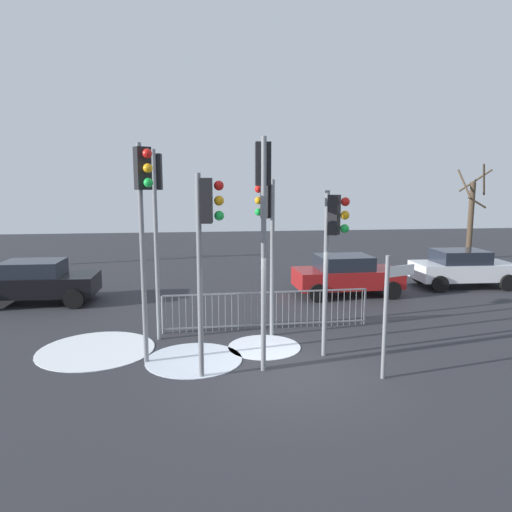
% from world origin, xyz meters
% --- Properties ---
extents(ground_plane, '(60.00, 60.00, 0.00)m').
position_xyz_m(ground_plane, '(0.00, 0.00, 0.00)').
color(ground_plane, '#2D2D33').
extents(traffic_light_rear_left, '(0.35, 0.57, 4.89)m').
position_xyz_m(traffic_light_rear_left, '(-2.92, 2.69, 3.57)').
color(traffic_light_rear_left, slate).
rests_on(traffic_light_rear_left, ground).
extents(traffic_light_foreground_right, '(0.51, 0.43, 3.90)m').
position_xyz_m(traffic_light_foreground_right, '(1.17, 0.82, 2.86)').
color(traffic_light_foreground_right, slate).
rests_on(traffic_light_foreground_right, ground).
extents(traffic_light_rear_right, '(0.33, 0.57, 5.00)m').
position_xyz_m(traffic_light_rear_right, '(-0.51, 0.32, 3.65)').
color(traffic_light_rear_right, slate).
rests_on(traffic_light_rear_right, ground).
extents(traffic_light_mid_right, '(0.42, 0.51, 4.92)m').
position_xyz_m(traffic_light_mid_right, '(-3.03, 0.87, 3.59)').
color(traffic_light_mid_right, slate).
rests_on(traffic_light_mid_right, ground).
extents(traffic_light_mid_left, '(0.49, 0.44, 4.16)m').
position_xyz_m(traffic_light_mid_left, '(-0.07, 2.60, 3.05)').
color(traffic_light_mid_left, slate).
rests_on(traffic_light_mid_left, ground).
extents(traffic_light_foreground_left, '(0.57, 0.34, 4.26)m').
position_xyz_m(traffic_light_foreground_left, '(-1.72, -0.01, 3.12)').
color(traffic_light_foreground_left, slate).
rests_on(traffic_light_foreground_left, ground).
extents(direction_sign_post, '(0.74, 0.33, 2.62)m').
position_xyz_m(direction_sign_post, '(1.99, -0.53, 1.48)').
color(direction_sign_post, slate).
rests_on(direction_sign_post, ground).
extents(pedestrian_guard_railing, '(5.81, 0.20, 1.07)m').
position_xyz_m(pedestrian_guard_railing, '(-0.00, 3.09, 0.55)').
color(pedestrian_guard_railing, slate).
rests_on(pedestrian_guard_railing, ground).
extents(car_black_far, '(3.82, 1.96, 1.47)m').
position_xyz_m(car_black_far, '(-7.32, 6.85, 0.77)').
color(car_black_far, black).
rests_on(car_black_far, ground).
extents(car_red_trailing, '(3.85, 2.03, 1.47)m').
position_xyz_m(car_red_trailing, '(3.46, 6.70, 0.77)').
color(car_red_trailing, maroon).
rests_on(car_red_trailing, ground).
extents(car_white_near, '(3.86, 2.04, 1.47)m').
position_xyz_m(car_white_near, '(8.42, 7.47, 0.77)').
color(car_white_near, silver).
rests_on(car_white_near, ground).
extents(bare_tree_left, '(1.83, 1.93, 5.05)m').
position_xyz_m(bare_tree_left, '(12.63, 13.85, 2.38)').
color(bare_tree_left, '#473828').
rests_on(bare_tree_left, ground).
extents(snow_patch_kerb, '(2.81, 2.81, 0.01)m').
position_xyz_m(snow_patch_kerb, '(-4.42, 1.93, 0.01)').
color(snow_patch_kerb, white).
rests_on(snow_patch_kerb, ground).
extents(snow_patch_island, '(1.82, 1.82, 0.01)m').
position_xyz_m(snow_patch_island, '(-0.29, 1.62, 0.01)').
color(snow_patch_island, white).
rests_on(snow_patch_island, ground).
extents(snow_patch_verge, '(2.24, 2.24, 0.01)m').
position_xyz_m(snow_patch_verge, '(-2.03, 0.98, 0.01)').
color(snow_patch_verge, silver).
rests_on(snow_patch_verge, ground).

